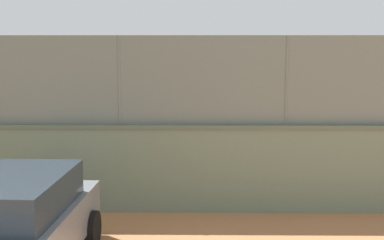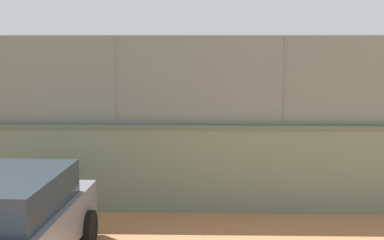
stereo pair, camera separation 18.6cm
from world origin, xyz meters
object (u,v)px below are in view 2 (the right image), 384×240
at_px(player_crossing_court, 361,139).
at_px(player_foreground_swinging, 97,126).
at_px(player_at_service_line, 121,142).
at_px(parked_car_grey, 1,227).

distance_m(player_crossing_court, player_foreground_swinging, 7.78).
height_order(player_at_service_line, parked_car_grey, parked_car_grey).
bearing_deg(player_crossing_court, parked_car_grey, 45.42).
distance_m(player_crossing_court, parked_car_grey, 9.99).
bearing_deg(player_at_service_line, player_crossing_court, -173.40).
bearing_deg(player_at_service_line, parked_car_grey, 84.33).
bearing_deg(player_crossing_court, player_foreground_swinging, -13.85).
height_order(player_crossing_court, parked_car_grey, parked_car_grey).
height_order(player_foreground_swinging, parked_car_grey, parked_car_grey).
bearing_deg(player_at_service_line, player_foreground_swinging, -65.61).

